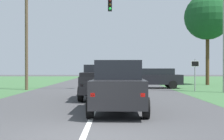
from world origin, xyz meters
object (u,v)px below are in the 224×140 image
Objects in this scene: red_suv_near at (118,85)px; pickup_truck_lead at (101,81)px; crossing_suv_far at (154,78)px; keep_moving_sign at (195,71)px; traffic_light at (51,25)px; oak_tree_right at (208,17)px.

red_suv_near is 5.13m from pickup_truck_lead.
red_suv_near is at bearing -103.94° from crossing_suv_far.
crossing_suv_far is (4.21, 8.54, -0.08)m from pickup_truck_lead.
crossing_suv_far is (-2.56, 3.24, -0.63)m from keep_moving_sign.
red_suv_near reaches higher than pickup_truck_lead.
traffic_light reaches higher than red_suv_near.
traffic_light is 1.66× the size of crossing_suv_far.
oak_tree_right reaches higher than crossing_suv_far.
pickup_truck_lead is 0.67× the size of traffic_light.
crossing_suv_far is at bearing 14.31° from traffic_light.
oak_tree_right is (3.54, 7.95, 5.39)m from keep_moving_sign.
pickup_truck_lead is (-0.84, 5.06, -0.05)m from red_suv_near.
traffic_light is at bearing -165.69° from crossing_suv_far.
oak_tree_right is 9.78m from crossing_suv_far.
oak_tree_right is at bearing 62.65° from red_suv_near.
keep_moving_sign reaches higher than crossing_suv_far.
keep_moving_sign reaches higher than red_suv_near.
oak_tree_right is (14.52, 6.86, 1.81)m from traffic_light.
oak_tree_right reaches higher than red_suv_near.
traffic_light is (-5.05, 11.46, 4.08)m from red_suv_near.
keep_moving_sign is (5.93, 10.36, 0.50)m from red_suv_near.
oak_tree_right is at bearing 52.12° from pickup_truck_lead.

